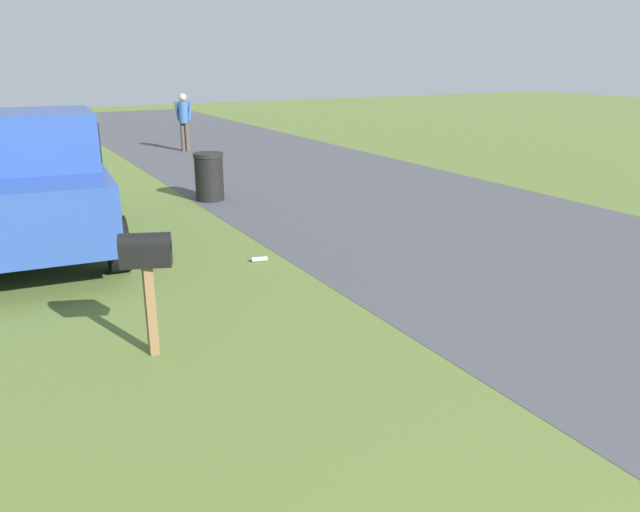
% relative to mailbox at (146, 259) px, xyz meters
% --- Properties ---
extents(road_asphalt, '(60.00, 6.78, 0.01)m').
position_rel_mailbox_xyz_m(road_asphalt, '(-0.50, -5.84, -0.98)').
color(road_asphalt, '#47474C').
rests_on(road_asphalt, ground).
extents(mailbox, '(0.35, 0.51, 1.24)m').
position_rel_mailbox_xyz_m(mailbox, '(0.00, 0.00, 0.00)').
color(mailbox, brown).
rests_on(mailbox, ground).
extents(pickup_truck, '(5.18, 2.54, 2.09)m').
position_rel_mailbox_xyz_m(pickup_truck, '(4.30, 0.63, 0.12)').
color(pickup_truck, '#284793').
rests_on(pickup_truck, ground).
extents(trash_bin, '(0.60, 0.60, 0.96)m').
position_rel_mailbox_xyz_m(trash_bin, '(6.42, -2.81, -0.50)').
color(trash_bin, black).
rests_on(trash_bin, ground).
extents(pedestrian, '(0.34, 0.49, 1.74)m').
position_rel_mailbox_xyz_m(pedestrian, '(13.44, -4.46, 0.03)').
color(pedestrian, '#4C4238').
rests_on(pedestrian, ground).
extents(litter_bottle_near_hydrant, '(0.12, 0.23, 0.07)m').
position_rel_mailbox_xyz_m(litter_bottle_near_hydrant, '(2.21, -2.08, -0.95)').
color(litter_bottle_near_hydrant, '#B2D8BF').
rests_on(litter_bottle_near_hydrant, ground).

